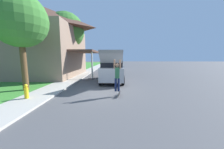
% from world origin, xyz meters
% --- Properties ---
extents(ground_plane, '(120.00, 120.00, 0.00)m').
position_xyz_m(ground_plane, '(0.00, 0.00, 0.00)').
color(ground_plane, '#49494C').
extents(lawn, '(10.00, 80.00, 0.08)m').
position_xyz_m(lawn, '(-8.00, 6.00, 0.04)').
color(lawn, '#387F2D').
rests_on(lawn, ground_plane).
extents(sidewalk, '(1.80, 80.00, 0.10)m').
position_xyz_m(sidewalk, '(-3.60, 6.00, 0.05)').
color(sidewalk, '#ADA89E').
rests_on(sidewalk, ground_plane).
extents(house, '(11.59, 9.25, 8.14)m').
position_xyz_m(house, '(-8.18, 6.92, 4.31)').
color(house, '#89705B').
rests_on(house, lawn).
extents(lawn_tree_near, '(3.35, 3.35, 6.12)m').
position_xyz_m(lawn_tree_near, '(-5.18, 0.15, 4.49)').
color(lawn_tree_near, brown).
rests_on(lawn_tree_near, lawn).
extents(lawn_tree_far, '(4.39, 4.39, 7.53)m').
position_xyz_m(lawn_tree_far, '(-5.30, 7.72, 5.39)').
color(lawn_tree_far, brown).
rests_on(lawn_tree_far, lawn).
extents(suv_parked, '(2.06, 5.70, 2.74)m').
position_xyz_m(suv_parked, '(0.46, 3.73, 1.13)').
color(suv_parked, gray).
rests_on(suv_parked, ground_plane).
extents(car_down_street, '(1.85, 4.01, 1.44)m').
position_xyz_m(car_down_street, '(1.16, 14.53, 0.70)').
color(car_down_street, '#B7B7BC').
rests_on(car_down_street, ground_plane).
extents(skateboarder, '(0.41, 0.21, 1.82)m').
position_xyz_m(skateboarder, '(0.89, -0.80, 1.23)').
color(skateboarder, '#192347').
rests_on(skateboarder, ground_plane).
extents(skateboard, '(0.23, 0.78, 0.26)m').
position_xyz_m(skateboard, '(1.00, -0.79, 0.16)').
color(skateboard, black).
rests_on(skateboard, ground_plane).
extents(fire_hydrant, '(0.20, 0.20, 0.76)m').
position_xyz_m(fire_hydrant, '(-3.86, -1.61, 0.47)').
color(fire_hydrant, gold).
rests_on(fire_hydrant, sidewalk).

